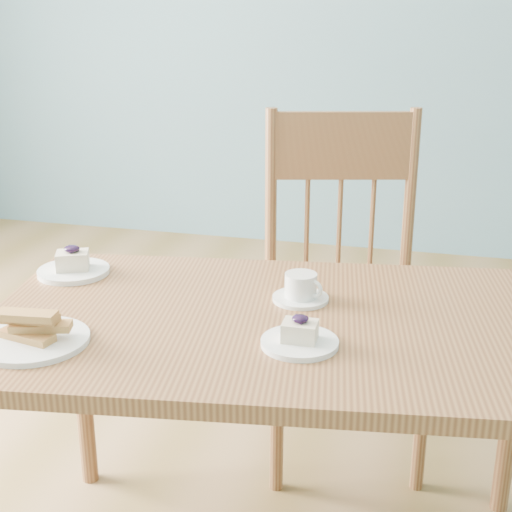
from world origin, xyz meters
TOP-DOWN VIEW (x-y plane):
  - dining_table at (0.25, -0.08)m, footprint 1.36×0.90m
  - dining_chair at (0.30, 0.52)m, footprint 0.57×0.55m
  - cheesecake_plate_near at (0.31, -0.20)m, footprint 0.15×0.15m
  - cheesecake_plate_far at (-0.31, 0.05)m, footprint 0.18×0.18m
  - coffee_cup at (0.26, 0.02)m, footprint 0.13×0.13m
  - biscotti_plate at (-0.20, -0.33)m, footprint 0.21×0.21m

SIDE VIEW (x-z plane):
  - dining_chair at x=0.30m, z-range 0.01..1.04m
  - dining_table at x=0.25m, z-range 0.27..0.95m
  - cheesecake_plate_near at x=0.31m, z-range 0.66..0.73m
  - cheesecake_plate_far at x=-0.31m, z-range 0.66..0.73m
  - biscotti_plate at x=-0.20m, z-range 0.66..0.73m
  - coffee_cup at x=0.26m, z-range 0.67..0.74m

